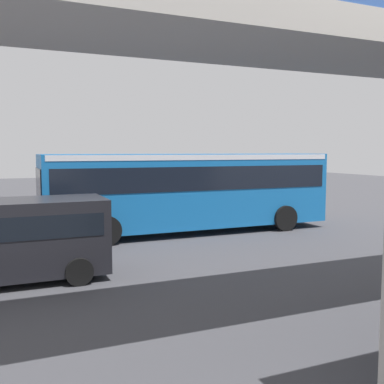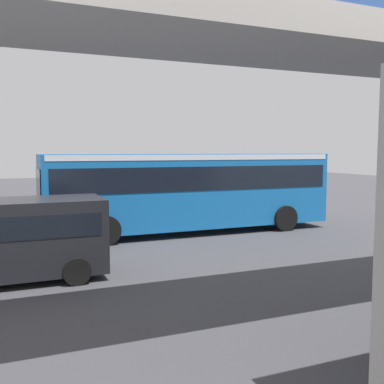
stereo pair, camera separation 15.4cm
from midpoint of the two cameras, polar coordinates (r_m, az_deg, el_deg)
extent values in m
plane|color=#424247|center=(18.29, -4.21, -4.99)|extent=(80.00, 80.00, 0.00)
cube|color=#196BB7|center=(17.75, 0.01, 0.31)|extent=(11.50, 2.55, 2.86)
cube|color=black|center=(17.71, 0.01, 1.97)|extent=(11.04, 2.59, 0.90)
cube|color=white|center=(17.68, 0.01, 4.55)|extent=(11.27, 2.58, 0.20)
cube|color=black|center=(16.40, -18.93, 0.82)|extent=(0.04, 2.24, 1.20)
cylinder|color=black|center=(15.61, -10.76, -4.91)|extent=(1.04, 0.30, 1.04)
cylinder|color=black|center=(18.08, -12.42, -3.55)|extent=(1.04, 0.30, 1.04)
cylinder|color=black|center=(18.54, 12.14, -3.33)|extent=(1.04, 0.30, 1.04)
cylinder|color=black|center=(20.66, 8.12, -2.38)|extent=(1.04, 0.30, 1.04)
cube|color=black|center=(11.95, -22.58, -5.44)|extent=(4.80, 1.95, 1.86)
cube|color=black|center=(11.90, -22.65, -3.75)|extent=(4.42, 1.98, 0.56)
cylinder|color=black|center=(11.28, -14.24, -9.88)|extent=(0.68, 0.22, 0.68)
cylinder|color=black|center=(13.15, -15.49, -7.73)|extent=(0.68, 0.22, 0.68)
cube|color=silver|center=(23.64, 7.22, -2.67)|extent=(2.00, 0.20, 0.01)
cube|color=silver|center=(21.95, -1.90, -3.25)|extent=(2.00, 0.20, 0.01)
cube|color=silver|center=(20.89, -12.24, -3.80)|extent=(2.00, 0.20, 0.01)
cube|color=silver|center=(20.58, -23.29, -4.25)|extent=(2.00, 0.20, 0.01)
cube|color=#B2ADA5|center=(8.89, 18.51, 17.52)|extent=(30.34, 2.60, 0.50)
cube|color=#3359A5|center=(10.04, 13.64, 20.89)|extent=(30.34, 0.08, 1.10)
camera|label=1|loc=(0.08, -89.76, 0.02)|focal=41.37mm
camera|label=2|loc=(0.08, 90.24, -0.02)|focal=41.37mm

